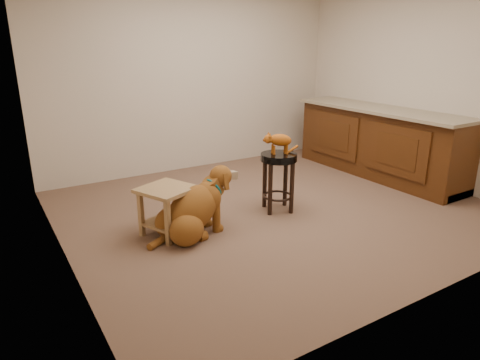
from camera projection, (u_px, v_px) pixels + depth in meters
floor at (277, 208)px, 4.82m from camera, size 4.50×4.00×0.01m
room_shell at (281, 53)px, 4.30m from camera, size 4.54×4.04×2.62m
cabinet_run at (378, 144)px, 5.90m from camera, size 0.70×2.56×0.94m
padded_stool at (278, 170)px, 4.63m from camera, size 0.43×0.43×0.64m
wood_stool at (343, 141)px, 6.34m from camera, size 0.44×0.44×0.74m
side_table at (167, 204)px, 4.08m from camera, size 0.60×0.60×0.48m
golden_retriever at (193, 211)px, 4.08m from camera, size 1.06×0.58×0.68m
tabby_kitten at (278, 141)px, 4.53m from camera, size 0.42×0.21×0.26m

